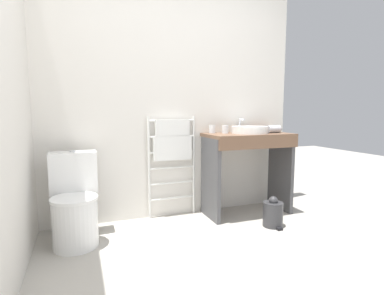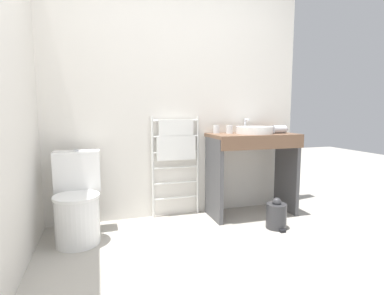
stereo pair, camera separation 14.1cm
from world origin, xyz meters
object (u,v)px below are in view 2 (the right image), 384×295
at_px(sink_basin, 254,130).
at_px(trash_bin, 276,215).
at_px(cup_near_wall, 216,129).
at_px(toilet, 77,202).
at_px(cup_near_edge, 229,129).
at_px(towel_radiator, 176,147).
at_px(hair_dryer, 279,129).

bearing_deg(sink_basin, trash_bin, -86.95).
distance_m(sink_basin, cup_near_wall, 0.39).
height_order(toilet, cup_near_wall, cup_near_wall).
distance_m(cup_near_wall, cup_near_edge, 0.14).
bearing_deg(toilet, towel_radiator, 18.69).
height_order(cup_near_wall, hair_dryer, cup_near_wall).
distance_m(towel_radiator, sink_basin, 0.82).
distance_m(towel_radiator, cup_near_edge, 0.58).
bearing_deg(toilet, hair_dryer, 3.08).
bearing_deg(towel_radiator, toilet, -161.31).
xyz_separation_m(toilet, towel_radiator, (0.94, 0.32, 0.40)).
height_order(towel_radiator, cup_near_edge, towel_radiator).
bearing_deg(cup_near_edge, sink_basin, -20.66).
relative_size(sink_basin, trash_bin, 1.29).
relative_size(sink_basin, hair_dryer, 1.98).
bearing_deg(trash_bin, hair_dryer, 56.86).
xyz_separation_m(toilet, trash_bin, (1.74, -0.28, -0.20)).
distance_m(toilet, cup_near_wall, 1.51).
xyz_separation_m(towel_radiator, hair_dryer, (1.06, -0.21, 0.18)).
bearing_deg(cup_near_edge, hair_dryer, -12.09).
relative_size(toilet, trash_bin, 2.58).
height_order(cup_near_wall, cup_near_edge, same).
xyz_separation_m(towel_radiator, cup_near_edge, (0.54, -0.10, 0.18)).
xyz_separation_m(sink_basin, cup_near_edge, (-0.24, 0.09, 0.00)).
relative_size(toilet, hair_dryer, 3.95).
relative_size(toilet, cup_near_edge, 8.91).
relative_size(towel_radiator, sink_basin, 2.75).
height_order(toilet, towel_radiator, towel_radiator).
bearing_deg(cup_near_edge, trash_bin, -62.60).
bearing_deg(trash_bin, cup_near_edge, 117.40).
bearing_deg(toilet, cup_near_wall, 11.85).
xyz_separation_m(cup_near_edge, hair_dryer, (0.51, -0.11, -0.00)).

